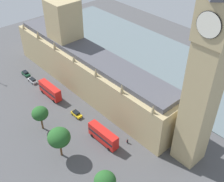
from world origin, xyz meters
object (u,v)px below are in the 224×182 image
car_dark_green_by_river_gate (26,73)px  plane_tree_trailing (40,114)px  parliament_building (86,65)px  double_decker_bus_opposite_hall (103,135)px  car_silver_corner (32,80)px  double_decker_bus_leading (50,90)px  pedestrian_kerbside (127,141)px  plane_tree_far_end (105,181)px  plane_tree_midblock (59,138)px  clock_tower (209,63)px  car_yellow_cab_under_trees (76,114)px

car_dark_green_by_river_gate → plane_tree_trailing: bearing=70.1°
plane_tree_trailing → parliament_building: bearing=-159.3°
double_decker_bus_opposite_hall → plane_tree_trailing: size_ratio=1.29×
car_silver_corner → plane_tree_trailing: size_ratio=0.54×
double_decker_bus_leading → plane_tree_trailing: 16.56m
car_dark_green_by_river_gate → double_decker_bus_opposite_hall: double_decker_bus_opposite_hall is taller
parliament_building → pedestrian_kerbside: (9.26, 31.04, -7.83)m
pedestrian_kerbside → plane_tree_far_end: bearing=152.1°
double_decker_bus_leading → plane_tree_midblock: plane_tree_midblock is taller
car_silver_corner → plane_tree_midblock: size_ratio=0.46×
clock_tower → pedestrian_kerbside: size_ratio=36.75×
parliament_building → car_dark_green_by_river_gate: bearing=-56.7°
car_silver_corner → double_decker_bus_leading: double_decker_bus_leading is taller
car_yellow_cab_under_trees → plane_tree_trailing: bearing=-12.4°
car_dark_green_by_river_gate → car_yellow_cab_under_trees: bearing=90.2°
plane_tree_midblock → plane_tree_far_end: bearing=92.2°
plane_tree_trailing → car_silver_corner: bearing=-112.4°
double_decker_bus_leading → car_yellow_cab_under_trees: double_decker_bus_leading is taller
parliament_building → pedestrian_kerbside: parliament_building is taller
clock_tower → plane_tree_trailing: bearing=-56.3°
pedestrian_kerbside → parliament_building: bearing=16.7°
clock_tower → pedestrian_kerbside: bearing=-58.3°
car_silver_corner → plane_tree_trailing: (10.10, 24.52, 5.16)m
car_yellow_cab_under_trees → plane_tree_midblock: size_ratio=0.43×
car_yellow_cab_under_trees → plane_tree_trailing: (11.15, -2.31, 5.16)m
parliament_building → car_silver_corner: (14.39, -15.27, -7.65)m
car_dark_green_by_river_gate → pedestrian_kerbside: bearing=94.2°
parliament_building → plane_tree_trailing: size_ratio=9.36×
plane_tree_trailing → plane_tree_midblock: bearing=82.9°
car_dark_green_by_river_gate → double_decker_bus_leading: size_ratio=0.39×
double_decker_bus_leading → clock_tower: bearing=-75.5°
car_dark_green_by_river_gate → plane_tree_far_end: bearing=78.5°
parliament_building → plane_tree_midblock: (26.07, 21.99, -1.67)m
parliament_building → plane_tree_far_end: bearing=57.5°
car_silver_corner → double_decker_bus_opposite_hall: (-0.20, 41.27, 1.75)m
pedestrian_kerbside → double_decker_bus_opposite_hall: bearing=77.6°
double_decker_bus_leading → double_decker_bus_opposite_hall: bearing=-91.7°
double_decker_bus_leading → plane_tree_far_end: size_ratio=1.28×
clock_tower → car_dark_green_by_river_gate: (13.73, -66.85, -29.06)m
car_yellow_cab_under_trees → plane_tree_midblock: 17.52m
parliament_building → car_yellow_cab_under_trees: parliament_building is taller
double_decker_bus_opposite_hall → pedestrian_kerbside: double_decker_bus_opposite_hall is taller
car_yellow_cab_under_trees → double_decker_bus_opposite_hall: 14.58m
car_yellow_cab_under_trees → plane_tree_trailing: 12.50m
car_yellow_cab_under_trees → pedestrian_kerbside: car_yellow_cab_under_trees is taller
double_decker_bus_leading → parliament_building: bearing=-13.6°
plane_tree_far_end → parliament_building: bearing=-122.5°
plane_tree_midblock → pedestrian_kerbside: bearing=151.7°
clock_tower → plane_tree_far_end: 35.16m
parliament_building → clock_tower: clock_tower is taller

